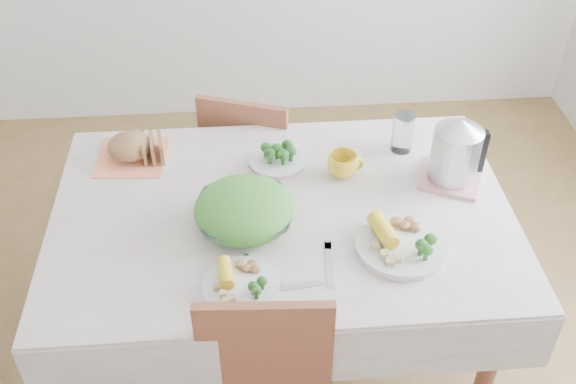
{
  "coord_description": "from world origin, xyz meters",
  "views": [
    {
      "loc": [
        -0.11,
        -1.65,
        2.21
      ],
      "look_at": [
        0.02,
        0.02,
        0.82
      ],
      "focal_mm": 42.0,
      "sensor_mm": 36.0,
      "label": 1
    }
  ],
  "objects": [
    {
      "name": "electric_kettle",
      "position": [
        0.59,
        0.12,
        0.88
      ],
      "size": [
        0.18,
        0.18,
        0.23
      ],
      "primitive_type": "cylinder",
      "rotation": [
        0.0,
        0.0,
        -0.13
      ],
      "color": "#B2B5BA",
      "rests_on": "pink_tray"
    },
    {
      "name": "fork_right",
      "position": [
        0.12,
        -0.26,
        0.76
      ],
      "size": [
        0.03,
        0.19,
        0.0
      ],
      "primitive_type": "cube",
      "rotation": [
        0.0,
        0.0,
        -0.07
      ],
      "color": "silver",
      "rests_on": "tablecloth"
    },
    {
      "name": "tablecloth",
      "position": [
        0.0,
        0.0,
        0.76
      ],
      "size": [
        1.5,
        1.0,
        0.01
      ],
      "primitive_type": "cube",
      "color": "beige",
      "rests_on": "dining_table"
    },
    {
      "name": "dining_table",
      "position": [
        0.0,
        0.0,
        0.38
      ],
      "size": [
        1.4,
        0.9,
        0.75
      ],
      "primitive_type": "cube",
      "color": "brown",
      "rests_on": "floor"
    },
    {
      "name": "pink_tray",
      "position": [
        0.59,
        0.12,
        0.77
      ],
      "size": [
        0.26,
        0.26,
        0.02
      ],
      "primitive_type": "cube",
      "rotation": [
        0.0,
        0.0,
        -0.43
      ],
      "color": "#CF7E83",
      "rests_on": "tablecloth"
    },
    {
      "name": "glass_tumbler",
      "position": [
        0.46,
        0.3,
        0.83
      ],
      "size": [
        0.1,
        0.1,
        0.15
      ],
      "primitive_type": "cylinder",
      "rotation": [
        0.0,
        0.0,
        -0.42
      ],
      "color": "white",
      "rests_on": "tablecloth"
    },
    {
      "name": "knife",
      "position": [
        -0.0,
        -0.34,
        0.76
      ],
      "size": [
        0.19,
        0.04,
        0.0
      ],
      "primitive_type": "cube",
      "rotation": [
        0.0,
        0.0,
        1.68
      ],
      "color": "silver",
      "rests_on": "tablecloth"
    },
    {
      "name": "dinner_plate_left",
      "position": [
        -0.14,
        -0.33,
        0.77
      ],
      "size": [
        0.27,
        0.27,
        0.02
      ],
      "primitive_type": "cylinder",
      "rotation": [
        0.0,
        0.0,
        -0.25
      ],
      "color": "white",
      "rests_on": "tablecloth"
    },
    {
      "name": "fork_left",
      "position": [
        -0.08,
        -0.27,
        0.76
      ],
      "size": [
        0.12,
        0.14,
        0.0
      ],
      "primitive_type": "cube",
      "rotation": [
        0.0,
        0.0,
        0.65
      ],
      "color": "silver",
      "rests_on": "tablecloth"
    },
    {
      "name": "broccoli_plate",
      "position": [
        0.0,
        0.26,
        0.77
      ],
      "size": [
        0.22,
        0.22,
        0.02
      ],
      "primitive_type": "cylinder",
      "rotation": [
        0.0,
        0.0,
        0.04
      ],
      "color": "beige",
      "rests_on": "tablecloth"
    },
    {
      "name": "salad_bowl",
      "position": [
        -0.12,
        -0.06,
        0.8
      ],
      "size": [
        0.31,
        0.31,
        0.07
      ],
      "primitive_type": "imported",
      "rotation": [
        0.0,
        0.0,
        0.04
      ],
      "color": "white",
      "rests_on": "tablecloth"
    },
    {
      "name": "yellow_mug",
      "position": [
        0.22,
        0.17,
        0.8
      ],
      "size": [
        0.11,
        0.11,
        0.08
      ],
      "primitive_type": "imported",
      "rotation": [
        0.0,
        0.0,
        0.09
      ],
      "color": "yellow",
      "rests_on": "tablecloth"
    },
    {
      "name": "chair_far",
      "position": [
        -0.06,
        0.69,
        0.46
      ],
      "size": [
        0.49,
        0.49,
        0.85
      ],
      "primitive_type": "cube",
      "rotation": [
        0.0,
        0.0,
        2.8
      ],
      "color": "brown",
      "rests_on": "floor"
    },
    {
      "name": "floor",
      "position": [
        0.0,
        0.0,
        0.0
      ],
      "size": [
        3.6,
        3.6,
        0.0
      ],
      "primitive_type": "plane",
      "color": "brown",
      "rests_on": "ground"
    },
    {
      "name": "napkin",
      "position": [
        -0.52,
        0.33,
        0.76
      ],
      "size": [
        0.26,
        0.26,
        0.0
      ],
      "primitive_type": "cube",
      "rotation": [
        0.0,
        0.0,
        -0.07
      ],
      "color": "#FF8556",
      "rests_on": "tablecloth"
    },
    {
      "name": "dinner_plate_right",
      "position": [
        0.35,
        -0.21,
        0.77
      ],
      "size": [
        0.32,
        0.32,
        0.02
      ],
      "primitive_type": "cylinder",
      "rotation": [
        0.0,
        0.0,
        -0.12
      ],
      "color": "white",
      "rests_on": "tablecloth"
    },
    {
      "name": "bread_loaf",
      "position": [
        -0.52,
        0.33,
        0.82
      ],
      "size": [
        0.19,
        0.19,
        0.09
      ],
      "primitive_type": "ellipsoid",
      "rotation": [
        0.0,
        0.0,
        0.31
      ],
      "color": "brown",
      "rests_on": "napkin"
    }
  ]
}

